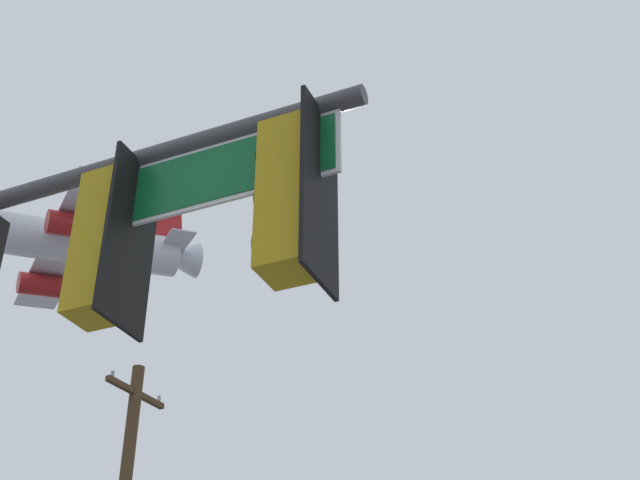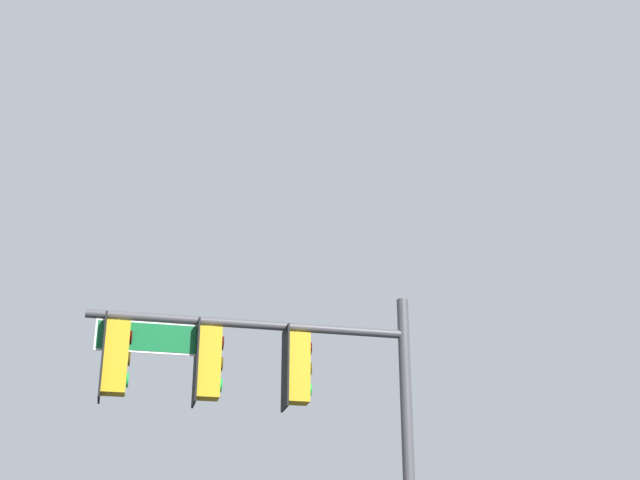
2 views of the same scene
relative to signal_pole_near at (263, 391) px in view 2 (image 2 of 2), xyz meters
The scene contains 1 object.
signal_pole_near is the anchor object (origin of this frame).
Camera 2 is at (0.41, 6.98, 1.48)m, focal length 50.00 mm.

